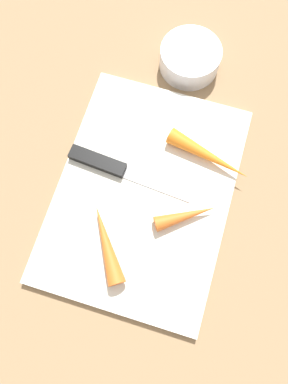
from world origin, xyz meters
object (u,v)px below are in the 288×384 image
Objects in this scene: knife at (106,164)px; carrot_longest at (208,156)px; carrot_medium at (106,244)px; small_bowl at (190,58)px; cutting_board at (144,193)px; carrot_shortest at (186,216)px.

knife is 0.16m from carrot_longest.
carrot_medium is 0.34m from small_bowl.
carrot_longest is at bearing 23.71° from small_bowl.
cutting_board is 0.07m from knife.
carrot_medium is (0.09, -0.03, 0.02)m from cutting_board.
cutting_board is at bearing -1.56° from small_bowl.
cutting_board is 2.66× the size of carrot_longest.
cutting_board is 3.88× the size of carrot_shortest.
carrot_longest is (-0.17, 0.11, -0.00)m from carrot_medium.
carrot_medium is 0.20m from carrot_longest.
small_bowl reaches higher than carrot_longest.
small_bowl reaches higher than carrot_medium.
cutting_board is at bearing 131.04° from carrot_shortest.
small_bowl is at bearing 127.69° from carrot_longest.
knife is 1.99× the size of small_bowl.
carrot_medium reaches higher than cutting_board.
carrot_medium is (0.07, -0.10, 0.00)m from carrot_shortest.
knife is 1.48× the size of carrot_longest.
carrot_longest is (-0.06, 0.15, 0.01)m from knife.
carrot_longest is 0.18m from small_bowl.
cutting_board is 0.11m from carrot_longest.
cutting_board is at bearing -50.29° from carrot_medium.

